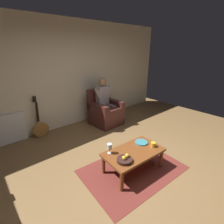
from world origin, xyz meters
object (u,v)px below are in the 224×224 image
at_px(decorative_dish, 141,142).
at_px(coffee_table, 134,154).
at_px(fruit_bowl, 125,159).
at_px(armchair, 105,112).
at_px(wine_glass_near, 109,147).
at_px(candle_jar, 153,145).
at_px(guitar, 41,128).
at_px(person_seated, 105,100).

bearing_deg(decorative_dish, coffee_table, 16.24).
bearing_deg(coffee_table, fruit_bowl, 16.51).
bearing_deg(decorative_dish, armchair, -107.22).
relative_size(wine_glass_near, candle_jar, 1.93).
height_order(fruit_bowl, candle_jar, fruit_bowl).
relative_size(armchair, fruit_bowl, 4.11).
xyz_separation_m(coffee_table, fruit_bowl, (0.31, 0.09, 0.09)).
height_order(guitar, decorative_dish, guitar).
bearing_deg(fruit_bowl, armchair, -120.78).
xyz_separation_m(armchair, wine_glass_near, (1.20, 1.63, 0.16)).
xyz_separation_m(wine_glass_near, fruit_bowl, (-0.04, 0.32, -0.09)).
xyz_separation_m(armchair, coffee_table, (0.85, 1.86, -0.02)).
height_order(guitar, wine_glass_near, guitar).
relative_size(armchair, candle_jar, 10.89).
height_order(person_seated, fruit_bowl, person_seated).
height_order(coffee_table, guitar, guitar).
bearing_deg(decorative_dish, guitar, -63.27).
xyz_separation_m(armchair, decorative_dish, (0.55, 1.77, 0.05)).
height_order(person_seated, decorative_dish, person_seated).
bearing_deg(guitar, person_seated, 165.17).
xyz_separation_m(coffee_table, wine_glass_near, (0.35, -0.23, 0.18)).
bearing_deg(guitar, coffee_table, 109.31).
height_order(coffee_table, wine_glass_near, wine_glass_near).
xyz_separation_m(guitar, wine_glass_near, (-0.46, 2.06, 0.28)).
bearing_deg(candle_jar, wine_glass_near, -26.22).
xyz_separation_m(armchair, guitar, (1.66, -0.44, -0.12)).
bearing_deg(person_seated, guitar, -17.51).
relative_size(person_seated, candle_jar, 14.25).
xyz_separation_m(person_seated, guitar, (1.66, -0.44, -0.48)).
height_order(person_seated, candle_jar, person_seated).
xyz_separation_m(wine_glass_near, candle_jar, (-0.72, 0.35, -0.08)).
xyz_separation_m(fruit_bowl, decorative_dish, (-0.61, -0.18, -0.02)).
distance_m(armchair, person_seated, 0.36).
bearing_deg(coffee_table, armchair, -114.71).
distance_m(person_seated, decorative_dish, 1.87).
bearing_deg(guitar, decorative_dish, 116.73).
relative_size(decorative_dish, candle_jar, 2.54).
distance_m(person_seated, coffee_table, 2.07).
distance_m(armchair, candle_jar, 2.04).
distance_m(wine_glass_near, decorative_dish, 0.68).
bearing_deg(fruit_bowl, decorative_dish, -163.62).
bearing_deg(person_seated, armchair, -90.00).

